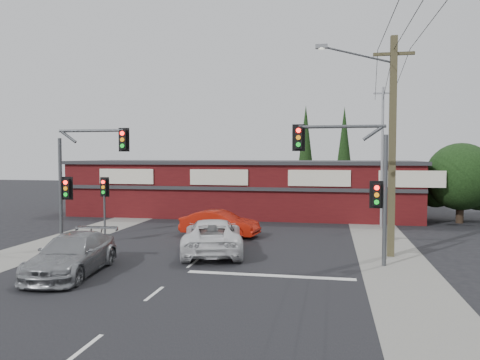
% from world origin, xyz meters
% --- Properties ---
extents(ground, '(120.00, 120.00, 0.00)m').
position_xyz_m(ground, '(0.00, 0.00, 0.00)').
color(ground, black).
rests_on(ground, ground).
extents(road_strip, '(14.00, 70.00, 0.01)m').
position_xyz_m(road_strip, '(0.00, 5.00, 0.01)').
color(road_strip, black).
rests_on(road_strip, ground).
extents(verge_left, '(3.00, 70.00, 0.02)m').
position_xyz_m(verge_left, '(-8.50, 5.00, 0.01)').
color(verge_left, gray).
rests_on(verge_left, ground).
extents(verge_right, '(3.00, 70.00, 0.02)m').
position_xyz_m(verge_right, '(8.50, 5.00, 0.01)').
color(verge_right, gray).
rests_on(verge_right, ground).
extents(stop_line, '(6.50, 0.35, 0.01)m').
position_xyz_m(stop_line, '(3.50, -1.50, 0.01)').
color(stop_line, silver).
rests_on(stop_line, ground).
extents(white_suv, '(3.98, 6.31, 1.62)m').
position_xyz_m(white_suv, '(0.28, 2.21, 0.81)').
color(white_suv, silver).
rests_on(white_suv, ground).
extents(silver_suv, '(2.74, 5.56, 1.55)m').
position_xyz_m(silver_suv, '(-4.11, -2.72, 0.78)').
color(silver_suv, gray).
rests_on(silver_suv, ground).
extents(red_sedan, '(4.70, 2.21, 1.49)m').
position_xyz_m(red_sedan, '(-0.45, 6.70, 0.74)').
color(red_sedan, '#B0190A').
rests_on(red_sedan, ground).
extents(lane_dashes, '(0.12, 46.34, 0.01)m').
position_xyz_m(lane_dashes, '(0.00, 4.37, 0.01)').
color(lane_dashes, silver).
rests_on(lane_dashes, ground).
extents(shop_building, '(27.30, 8.40, 4.22)m').
position_xyz_m(shop_building, '(-0.99, 16.99, 2.13)').
color(shop_building, '#440D0F').
rests_on(shop_building, ground).
extents(tree_cluster, '(5.90, 5.10, 5.50)m').
position_xyz_m(tree_cluster, '(14.69, 15.44, 2.90)').
color(tree_cluster, '#2D2116').
rests_on(tree_cluster, ground).
extents(conifer_near, '(1.80, 1.80, 9.25)m').
position_xyz_m(conifer_near, '(3.50, 24.00, 5.48)').
color(conifer_near, '#2D2116').
rests_on(conifer_near, ground).
extents(conifer_far, '(1.80, 1.80, 9.25)m').
position_xyz_m(conifer_far, '(7.00, 26.00, 5.48)').
color(conifer_far, '#2D2116').
rests_on(conifer_far, ground).
extents(traffic_mast_left, '(3.77, 0.27, 5.97)m').
position_xyz_m(traffic_mast_left, '(-6.43, 2.00, 3.93)').
color(traffic_mast_left, '#47494C').
rests_on(traffic_mast_left, ground).
extents(traffic_mast_right, '(3.96, 0.27, 5.97)m').
position_xyz_m(traffic_mast_right, '(6.86, 1.00, 3.95)').
color(traffic_mast_right, '#47494C').
rests_on(traffic_mast_right, ground).
extents(pedestal_signal, '(0.55, 0.27, 3.38)m').
position_xyz_m(pedestal_signal, '(-7.20, 6.01, 2.41)').
color(pedestal_signal, '#47494C').
rests_on(pedestal_signal, ground).
extents(utility_pole, '(4.38, 0.59, 10.00)m').
position_xyz_m(utility_pole, '(8.36, 2.99, 5.40)').
color(utility_pole, brown).
rests_on(utility_pole, ground).
extents(steel_pole, '(1.20, 0.16, 9.00)m').
position_xyz_m(steel_pole, '(9.00, 12.00, 4.70)').
color(steel_pole, gray).
rests_on(steel_pole, ground).
extents(power_lines, '(2.01, 29.00, 1.22)m').
position_xyz_m(power_lines, '(8.47, -2.47, 9.04)').
color(power_lines, black).
rests_on(power_lines, ground).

